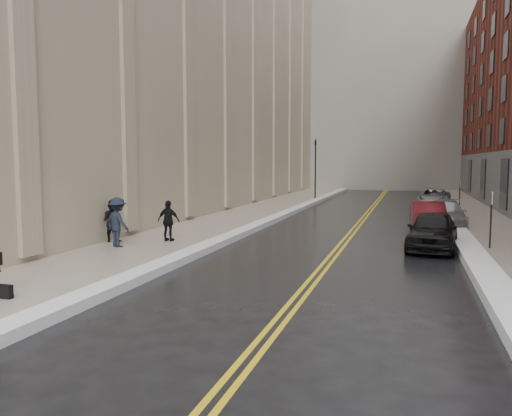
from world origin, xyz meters
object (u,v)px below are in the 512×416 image
Objects in this scene: car_silver_near at (445,214)px; pedestrian_c at (169,221)px; car_maroon at (428,217)px; car_silver_far at (434,198)px; car_black at (433,231)px; pedestrian_a at (112,221)px; pedestrian_b at (118,222)px.

pedestrian_c reaches higher than car_silver_near.
car_maroon is 14.20m from car_silver_far.
pedestrian_a reaches higher than car_black.
pedestrian_b is (0.87, -0.95, 0.09)m from pedestrian_a.
car_silver_near is at bearing -83.45° from car_silver_far.
car_maroon is at bearing -145.49° from pedestrian_a.
car_silver_near is at bearing 88.76° from car_black.
car_black is at bearing -93.12° from car_maroon.
car_maroon is at bearing -117.40° from pedestrian_b.
car_silver_near is at bearing -138.94° from pedestrian_c.
car_black is 2.57× the size of pedestrian_a.
pedestrian_c is at bearing -140.07° from car_silver_near.
car_silver_near is 0.97× the size of car_silver_far.
car_silver_far is (0.89, 14.17, -0.04)m from car_maroon.
pedestrian_c is (2.07, 0.80, -0.01)m from pedestrian_a.
pedestrian_a is at bearing -149.55° from car_maroon.
car_black is 6.94m from car_silver_near.
car_black is 10.22m from pedestrian_c.
pedestrian_b reaches higher than pedestrian_c.
car_silver_near is (0.90, 6.88, -0.05)m from car_black.
pedestrian_c is at bearing -147.37° from car_maroon.
car_black is 2.61× the size of pedestrian_c.
pedestrian_a is at bearing -113.83° from car_silver_far.
pedestrian_a is at bearing -142.46° from car_silver_near.
car_maroon is at bearing -87.03° from car_silver_far.
pedestrian_c is (-10.93, -8.81, 0.29)m from car_silver_near.
car_silver_far is (0.00, 12.56, -0.01)m from car_silver_near.
car_maroon is 0.92× the size of car_silver_near.
pedestrian_c is at bearing -100.30° from pedestrian_b.
pedestrian_b is at bearing -111.13° from car_silver_far.
car_silver_far is at bearing 93.56° from car_black.
car_maroon is 14.38m from pedestrian_b.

